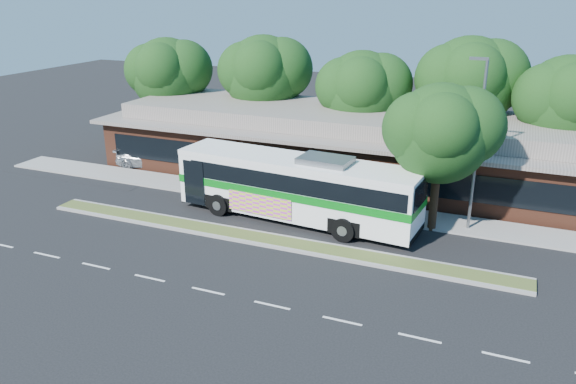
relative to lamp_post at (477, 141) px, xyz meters
The scene contains 14 objects.
ground 12.31m from the lamp_post, 147.90° to the right, with size 120.00×120.00×0.00m, color black.
median_strip 12.00m from the lamp_post, 150.55° to the right, with size 26.00×1.10×0.15m, color #414B20.
sidewalk 10.73m from the lamp_post, behind, with size 44.00×2.60×0.12m, color gray.
parking_lot 28.28m from the lamp_post, behind, with size 14.00×12.00×0.01m, color black.
plaza_building 12.17m from the lamp_post, 143.84° to the left, with size 33.20×11.20×4.45m.
lamp_post is the anchor object (origin of this frame).
tree_bg_a 25.84m from the lamp_post, 159.27° to the left, with size 6.47×5.80×8.63m.
tree_bg_b 19.10m from the lamp_post, 147.83° to the left, with size 6.69×6.00×9.00m.
tree_bg_c 12.27m from the lamp_post, 131.77° to the left, with size 6.24×5.60×8.26m.
tree_bg_d 10.32m from the lamp_post, 96.28° to the left, with size 6.91×6.20×9.37m.
tree_bg_e 10.38m from the lamp_post, 62.02° to the left, with size 6.47×5.80×8.50m.
transit_bus 9.61m from the lamp_post, 166.13° to the right, with size 13.96×4.16×3.87m.
sedan 23.08m from the lamp_post, behind, with size 1.91×4.70×1.36m, color #AEB2B5.
sidewalk_tree 1.60m from the lamp_post, 157.65° to the right, with size 5.70×5.11×7.85m.
Camera 1 is at (11.24, -23.21, 12.22)m, focal length 35.00 mm.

